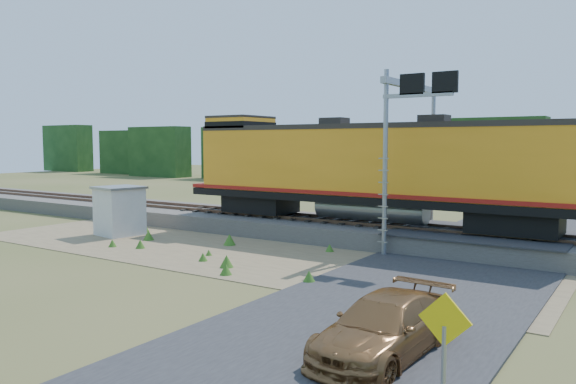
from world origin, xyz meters
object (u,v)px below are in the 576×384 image
Objects in this scene: locomotive at (366,167)px; signal_gantry at (415,119)px; shed at (120,211)px; road_sign at (444,350)px; car at (384,327)px.

signal_gantry is at bearing -14.69° from locomotive.
road_sign is (19.59, -10.36, 0.27)m from shed.
car is at bearing -71.73° from signal_gantry.
shed is at bearing 160.10° from car.
locomotive is at bearing 35.80° from shed.
signal_gantry is 3.14× the size of road_sign.
road_sign is at bearing -18.02° from shed.
car is at bearing 127.49° from road_sign.
road_sign is at bearing -49.12° from car.
shed is at bearing 152.12° from road_sign.
car is (17.38, -7.48, -0.59)m from shed.
signal_gantry reaches higher than locomotive.
road_sign is (6.19, -14.94, -4.07)m from signal_gantry.
road_sign is 0.54× the size of car.
locomotive is 14.61m from car.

